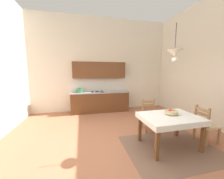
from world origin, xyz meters
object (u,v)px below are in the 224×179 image
Objects in this scene: dining_chair_kitchen_side at (150,116)px; fruit_bowl at (171,112)px; dining_chair_window_side at (205,125)px; kitchen_cabinetry at (100,93)px; pendant_lamp at (175,53)px; dining_table at (169,121)px.

dining_chair_kitchen_side is 3.10× the size of fruit_bowl.
dining_chair_window_side is at bearing -43.60° from dining_chair_kitchen_side.
kitchen_cabinetry is 3.15× the size of pendant_lamp.
dining_chair_kitchen_side is at bearing -61.82° from kitchen_cabinetry.
pendant_lamp is (-0.13, -0.16, 1.34)m from fruit_bowl.
dining_table is 1.41× the size of dining_chair_window_side.
dining_chair_kitchen_side is at bearing 88.98° from dining_table.
fruit_bowl is (0.09, 0.08, 0.19)m from dining_table.
fruit_bowl is (0.08, -0.85, 0.37)m from dining_chair_kitchen_side.
dining_table is 0.23m from fruit_bowl.
dining_chair_kitchen_side is at bearing 86.98° from pendant_lamp.
dining_chair_window_side reaches higher than fruit_bowl.
dining_table is at bearing 65.51° from pendant_lamp.
fruit_bowl is at bearing -84.75° from dining_chair_kitchen_side.
kitchen_cabinetry is at bearing 118.18° from dining_chair_kitchen_side.
kitchen_cabinetry reaches higher than dining_chair_window_side.
pendant_lamp is at bearing -93.02° from dining_chair_kitchen_side.
dining_table is 4.38× the size of fruit_bowl.
dining_chair_window_side is 3.10× the size of fruit_bowl.
dining_table is 1.63× the size of pendant_lamp.
pendant_lamp is at bearing -70.50° from kitchen_cabinetry.
dining_table is 0.94m from dining_chair_kitchen_side.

